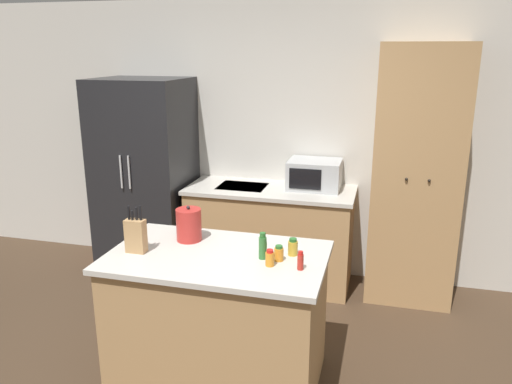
# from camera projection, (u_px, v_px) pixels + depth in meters

# --- Properties ---
(wall_back) EXTENTS (7.20, 0.06, 2.60)m
(wall_back) POSITION_uv_depth(u_px,v_px,m) (271.00, 141.00, 4.80)
(wall_back) COLOR beige
(wall_back) RESTS_ON ground_plane
(refrigerator) EXTENTS (0.84, 0.75, 1.89)m
(refrigerator) POSITION_uv_depth(u_px,v_px,m) (146.00, 178.00, 4.82)
(refrigerator) COLOR black
(refrigerator) RESTS_ON ground_plane
(back_counter) EXTENTS (1.54, 0.66, 0.92)m
(back_counter) POSITION_uv_depth(u_px,v_px,m) (270.00, 235.00, 4.70)
(back_counter) COLOR tan
(back_counter) RESTS_ON ground_plane
(pantry_cabinet) EXTENTS (0.72, 0.57, 2.21)m
(pantry_cabinet) POSITION_uv_depth(u_px,v_px,m) (416.00, 177.00, 4.25)
(pantry_cabinet) COLOR tan
(pantry_cabinet) RESTS_ON ground_plane
(kitchen_island) EXTENTS (1.38, 0.84, 0.90)m
(kitchen_island) POSITION_uv_depth(u_px,v_px,m) (219.00, 317.00, 3.28)
(kitchen_island) COLOR tan
(kitchen_island) RESTS_ON ground_plane
(microwave) EXTENTS (0.47, 0.38, 0.26)m
(microwave) POSITION_uv_depth(u_px,v_px,m) (315.00, 174.00, 4.54)
(microwave) COLOR #B2B5B7
(microwave) RESTS_ON back_counter
(knife_block) EXTENTS (0.13, 0.07, 0.31)m
(knife_block) POSITION_uv_depth(u_px,v_px,m) (136.00, 235.00, 3.16)
(knife_block) COLOR tan
(knife_block) RESTS_ON kitchen_island
(spice_bottle_tall_dark) EXTENTS (0.05, 0.05, 0.17)m
(spice_bottle_tall_dark) POSITION_uv_depth(u_px,v_px,m) (263.00, 247.00, 3.07)
(spice_bottle_tall_dark) COLOR #337033
(spice_bottle_tall_dark) RESTS_ON kitchen_island
(spice_bottle_short_red) EXTENTS (0.06, 0.06, 0.10)m
(spice_bottle_short_red) POSITION_uv_depth(u_px,v_px,m) (279.00, 254.00, 3.05)
(spice_bottle_short_red) COLOR orange
(spice_bottle_short_red) RESTS_ON kitchen_island
(spice_bottle_amber_oil) EXTENTS (0.04, 0.04, 0.12)m
(spice_bottle_amber_oil) POSITION_uv_depth(u_px,v_px,m) (300.00, 261.00, 2.92)
(spice_bottle_amber_oil) COLOR #B2281E
(spice_bottle_amber_oil) RESTS_ON kitchen_island
(spice_bottle_green_herb) EXTENTS (0.05, 0.05, 0.10)m
(spice_bottle_green_herb) POSITION_uv_depth(u_px,v_px,m) (270.00, 258.00, 2.97)
(spice_bottle_green_herb) COLOR orange
(spice_bottle_green_herb) RESTS_ON kitchen_island
(spice_bottle_pale_salt) EXTENTS (0.06, 0.06, 0.11)m
(spice_bottle_pale_salt) POSITION_uv_depth(u_px,v_px,m) (293.00, 247.00, 3.13)
(spice_bottle_pale_salt) COLOR gold
(spice_bottle_pale_salt) RESTS_ON kitchen_island
(spice_bottle_orange_cap) EXTENTS (0.04, 0.04, 0.10)m
(spice_bottle_orange_cap) POSITION_uv_depth(u_px,v_px,m) (264.00, 247.00, 3.15)
(spice_bottle_orange_cap) COLOR #337033
(spice_bottle_orange_cap) RESTS_ON kitchen_island
(kettle) EXTENTS (0.17, 0.17, 0.24)m
(kettle) POSITION_uv_depth(u_px,v_px,m) (189.00, 225.00, 3.36)
(kettle) COLOR #B72D28
(kettle) RESTS_ON kitchen_island
(fire_extinguisher) EXTENTS (0.13, 0.13, 0.47)m
(fire_extinguisher) POSITION_uv_depth(u_px,v_px,m) (102.00, 241.00, 5.25)
(fire_extinguisher) COLOR red
(fire_extinguisher) RESTS_ON ground_plane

